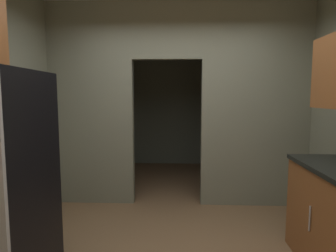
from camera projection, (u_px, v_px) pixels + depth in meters
kitchen_partition at (180, 99)px, 3.92m from camera, size 3.58×0.12×2.79m
adjoining_room_shell at (179, 102)px, 5.65m from camera, size 3.58×2.47×2.79m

